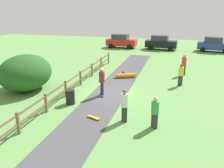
{
  "coord_description": "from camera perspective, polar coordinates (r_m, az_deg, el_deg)",
  "views": [
    {
      "loc": [
        4.35,
        -15.29,
        5.81
      ],
      "look_at": [
        0.44,
        -0.85,
        1.0
      ],
      "focal_mm": 39.45,
      "sensor_mm": 36.0,
      "label": 1
    }
  ],
  "objects": [
    {
      "name": "bystander_red",
      "position": [
        21.98,
        16.32,
        4.51
      ],
      "size": [
        0.54,
        0.54,
        1.84
      ],
      "color": "#2D2D33",
      "rests_on": "ground_plane"
    },
    {
      "name": "skater_riding",
      "position": [
        16.22,
        -2.37,
        0.91
      ],
      "size": [
        0.48,
        0.82,
        1.92
      ],
      "color": "#265999",
      "rests_on": "asphalt_path"
    },
    {
      "name": "parked_car_blue",
      "position": [
        34.85,
        22.65,
        8.46
      ],
      "size": [
        4.41,
        2.49,
        1.92
      ],
      "color": "#283D99",
      "rests_on": "ground_plane"
    },
    {
      "name": "ground_plane",
      "position": [
        16.93,
        -0.7,
        -2.26
      ],
      "size": [
        60.0,
        60.0,
        0.0
      ],
      "primitive_type": "plane",
      "color": "#60934C"
    },
    {
      "name": "wooden_fence",
      "position": [
        17.56,
        -8.89,
        0.57
      ],
      "size": [
        0.12,
        18.12,
        1.1
      ],
      "color": "brown",
      "rests_on": "ground_plane"
    },
    {
      "name": "parked_car_black",
      "position": [
        34.64,
        11.26,
        9.43
      ],
      "size": [
        4.3,
        2.21,
        1.92
      ],
      "color": "black",
      "rests_on": "ground_plane"
    },
    {
      "name": "skateboard_loose",
      "position": [
        13.31,
        -4.31,
        -7.7
      ],
      "size": [
        0.82,
        0.49,
        0.08
      ],
      "color": "#BF8C19",
      "rests_on": "asphalt_path"
    },
    {
      "name": "parked_car_red",
      "position": [
        35.44,
        2.16,
        9.94
      ],
      "size": [
        4.27,
        2.15,
        1.92
      ],
      "color": "red",
      "rests_on": "ground_plane"
    },
    {
      "name": "asphalt_path",
      "position": [
        16.92,
        -0.7,
        -2.23
      ],
      "size": [
        2.4,
        28.0,
        0.02
      ],
      "primitive_type": "cube",
      "color": "#47474C",
      "rests_on": "ground_plane"
    },
    {
      "name": "bystander_green",
      "position": [
        12.22,
        9.92,
        -6.19
      ],
      "size": [
        0.52,
        0.52,
        1.63
      ],
      "color": "#2D2D33",
      "rests_on": "ground_plane"
    },
    {
      "name": "bystander_white",
      "position": [
        12.65,
        2.92,
        -4.61
      ],
      "size": [
        0.52,
        0.52,
        1.78
      ],
      "color": "#2D2D33",
      "rests_on": "ground_plane"
    },
    {
      "name": "bystander_yellow",
      "position": [
        19.04,
        15.68,
        2.29
      ],
      "size": [
        0.52,
        0.52,
        1.69
      ],
      "color": "#2D2D33",
      "rests_on": "ground_plane"
    },
    {
      "name": "skater_fallen",
      "position": [
        20.65,
        3.14,
        2.02
      ],
      "size": [
        1.66,
        1.5,
        0.36
      ],
      "color": "orange",
      "rests_on": "asphalt_path"
    },
    {
      "name": "trash_bin",
      "position": [
        15.28,
        -9.66,
        -2.97
      ],
      "size": [
        0.56,
        0.56,
        0.9
      ],
      "primitive_type": "cylinder",
      "color": "black",
      "rests_on": "ground_plane"
    },
    {
      "name": "bush_large",
      "position": [
        18.4,
        -19.44,
        2.5
      ],
      "size": [
        3.46,
        4.15,
        2.54
      ],
      "primitive_type": "ellipsoid",
      "color": "#23561E",
      "rests_on": "ground_plane"
    }
  ]
}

